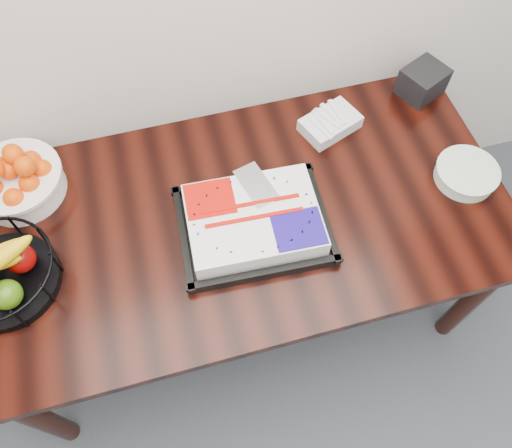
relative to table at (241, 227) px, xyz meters
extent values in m
cube|color=black|center=(0.00, 0.00, 0.07)|extent=(1.80, 0.90, 0.04)
cylinder|color=black|center=(-0.82, -0.37, -0.31)|extent=(0.07, 0.07, 0.71)
cylinder|color=black|center=(-0.82, 0.37, -0.31)|extent=(0.07, 0.07, 0.71)
cylinder|color=black|center=(0.82, -0.37, -0.31)|extent=(0.07, 0.07, 0.71)
cylinder|color=black|center=(0.82, 0.37, -0.31)|extent=(0.07, 0.07, 0.71)
cube|color=black|center=(0.03, -0.06, 0.10)|extent=(0.49, 0.40, 0.02)
cube|color=white|center=(0.03, -0.06, 0.14)|extent=(0.43, 0.33, 0.07)
cube|color=#B90B03|center=(-0.09, 0.02, 0.18)|extent=(0.16, 0.14, 0.00)
cube|color=navy|center=(0.15, -0.14, 0.18)|extent=(0.16, 0.14, 0.00)
cube|color=silver|center=(0.06, 0.04, 0.18)|extent=(0.12, 0.18, 0.00)
cylinder|color=white|center=(-0.68, 0.28, 0.13)|extent=(0.29, 0.29, 0.09)
cylinder|color=white|center=(-0.68, 0.28, 0.17)|extent=(0.31, 0.31, 0.01)
cylinder|color=black|center=(-0.74, -0.05, 0.10)|extent=(0.32, 0.32, 0.03)
cylinder|color=white|center=(0.78, -0.06, 0.11)|extent=(0.20, 0.20, 0.05)
cylinder|color=white|center=(0.78, -0.06, 0.14)|extent=(0.21, 0.21, 0.01)
cube|color=silver|center=(0.41, 0.27, 0.11)|extent=(0.24, 0.20, 0.05)
cube|color=black|center=(0.80, 0.35, 0.14)|extent=(0.19, 0.18, 0.11)
camera|label=1|loc=(-0.17, -0.83, 1.50)|focal=35.00mm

